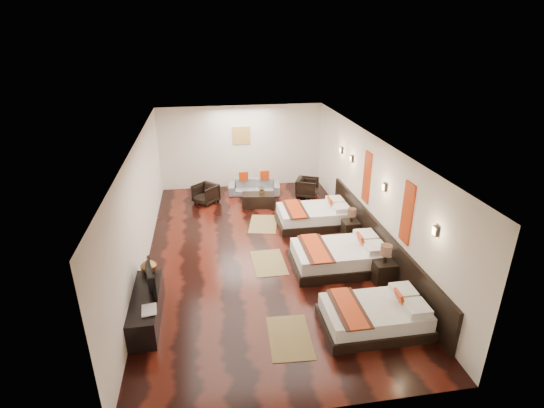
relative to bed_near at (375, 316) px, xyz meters
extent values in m
cube|color=black|center=(-1.69, 3.14, -0.25)|extent=(5.50, 9.50, 0.01)
cube|color=white|center=(-1.69, 3.14, 2.55)|extent=(5.50, 9.50, 0.01)
cube|color=silver|center=(-1.69, 7.89, 1.15)|extent=(5.50, 0.01, 2.80)
cube|color=silver|center=(-4.44, 3.14, 1.15)|extent=(0.01, 9.50, 2.80)
cube|color=silver|center=(1.06, 3.14, 1.15)|extent=(0.01, 9.50, 2.80)
cube|color=black|center=(1.02, 2.34, 0.20)|extent=(0.08, 6.60, 0.90)
cube|color=black|center=(-0.02, 0.00, -0.15)|extent=(1.93, 1.19, 0.20)
cube|color=white|center=(-0.02, 0.00, 0.09)|extent=(1.84, 1.10, 0.28)
cube|color=#BD340D|center=(0.43, 0.00, 0.34)|extent=(0.14, 0.29, 0.30)
cube|color=#38190F|center=(-0.53, 0.00, 0.23)|extent=(0.50, 1.21, 0.02)
cube|color=#BD340D|center=(-0.53, 0.00, 0.25)|extent=(0.35, 1.21, 0.02)
cube|color=black|center=(-0.02, 2.13, -0.14)|extent=(2.15, 1.33, 0.22)
cube|color=white|center=(-0.02, 2.13, 0.13)|extent=(2.04, 1.23, 0.31)
cube|color=#BD340D|center=(0.49, 2.13, 0.40)|extent=(0.16, 0.33, 0.33)
cube|color=#38190F|center=(-0.59, 2.13, 0.29)|extent=(0.56, 1.35, 0.02)
cube|color=#BD340D|center=(-0.59, 2.13, 0.31)|extent=(0.39, 1.35, 0.02)
cube|color=black|center=(-0.02, 4.43, -0.15)|extent=(2.03, 1.26, 0.21)
cube|color=white|center=(-0.02, 4.43, 0.11)|extent=(1.94, 1.16, 0.29)
cube|color=#BD340D|center=(0.46, 4.43, 0.37)|extent=(0.15, 0.31, 0.31)
cube|color=#38190F|center=(-0.56, 4.43, 0.26)|extent=(0.53, 1.28, 0.02)
cube|color=#BD340D|center=(-0.56, 4.43, 0.28)|extent=(0.37, 1.28, 0.02)
cube|color=black|center=(0.75, 1.38, 0.00)|extent=(0.46, 0.46, 0.51)
cylinder|color=black|center=(0.75, 1.38, 0.36)|extent=(0.08, 0.08, 0.21)
cylinder|color=#3F2619|center=(0.75, 1.38, 0.55)|extent=(0.25, 0.25, 0.23)
cube|color=black|center=(0.75, 3.52, -0.02)|extent=(0.42, 0.42, 0.46)
cylinder|color=black|center=(0.75, 3.52, 0.30)|extent=(0.07, 0.07, 0.19)
cylinder|color=#3F2619|center=(0.75, 3.52, 0.47)|extent=(0.22, 0.22, 0.20)
cube|color=olive|center=(-1.62, -0.04, -0.25)|extent=(0.82, 1.24, 0.01)
cube|color=olive|center=(-1.59, 2.57, -0.25)|extent=(0.77, 1.21, 0.01)
cube|color=olive|center=(-1.42, 4.67, -0.25)|extent=(0.99, 1.33, 0.01)
cube|color=black|center=(-4.19, 0.91, 0.02)|extent=(0.50, 1.80, 0.55)
imported|color=black|center=(-4.14, 1.08, 0.55)|extent=(0.30, 0.87, 0.50)
imported|color=black|center=(-4.19, 0.40, 0.31)|extent=(0.29, 0.37, 0.03)
imported|color=brown|center=(-4.19, 1.72, 0.47)|extent=(0.37, 0.37, 0.35)
imported|color=slate|center=(-1.38, 7.04, -0.01)|extent=(1.76, 0.88, 0.49)
imported|color=black|center=(-2.99, 6.50, 0.06)|extent=(0.94, 0.94, 0.61)
imported|color=black|center=(0.31, 6.52, 0.06)|extent=(0.90, 0.89, 0.62)
cube|color=black|center=(-1.38, 5.99, -0.05)|extent=(1.06, 0.64, 0.40)
imported|color=#28551C|center=(-1.26, 6.03, 0.28)|extent=(0.29, 0.27, 0.26)
cube|color=#D86014|center=(1.04, 1.24, 1.45)|extent=(0.04, 0.40, 1.30)
cube|color=#D86014|center=(1.04, 3.44, 1.45)|extent=(0.04, 0.40, 1.30)
cube|color=black|center=(1.02, 0.14, 1.60)|extent=(0.06, 0.12, 0.18)
cube|color=#FFD18C|center=(0.99, 0.14, 1.60)|extent=(0.02, 0.10, 0.14)
cube|color=black|center=(1.02, 2.34, 1.60)|extent=(0.06, 0.12, 0.18)
cube|color=#FFD18C|center=(0.99, 2.34, 1.60)|extent=(0.02, 0.10, 0.14)
cube|color=black|center=(1.02, 4.54, 1.60)|extent=(0.06, 0.12, 0.18)
cube|color=#FFD18C|center=(0.99, 4.54, 1.60)|extent=(0.02, 0.10, 0.14)
cube|color=black|center=(1.02, 5.44, 1.60)|extent=(0.06, 0.12, 0.18)
cube|color=#FFD18C|center=(0.99, 5.44, 1.60)|extent=(0.02, 0.10, 0.14)
cube|color=#AD873F|center=(-1.69, 7.87, 1.55)|extent=(0.60, 0.04, 0.60)
camera|label=1|loc=(-2.89, -5.82, 4.91)|focal=27.35mm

